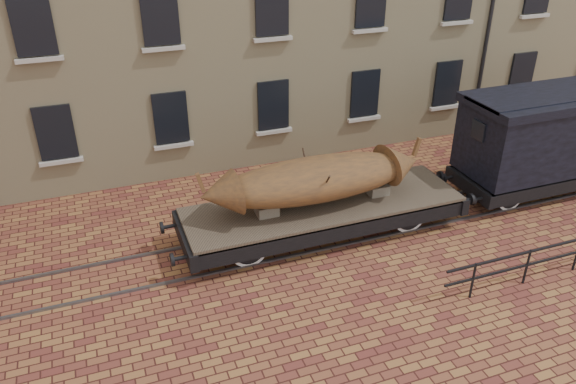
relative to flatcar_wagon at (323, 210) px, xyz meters
name	(u,v)px	position (x,y,z in m)	size (l,w,h in m)	color
ground	(298,240)	(-0.75, 0.00, -0.83)	(90.00, 90.00, 0.00)	maroon
rail_track	(298,239)	(-0.75, 0.00, -0.80)	(30.00, 1.52, 0.06)	#59595E
flatcar_wagon	(323,210)	(0.00, 0.00, 0.00)	(8.82, 2.39, 1.33)	brown
iron_boat	(315,179)	(-0.27, 0.00, 1.01)	(6.44, 1.87, 1.55)	brown
goods_van	(552,131)	(7.69, 0.00, 1.27)	(6.49, 2.36, 3.36)	black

